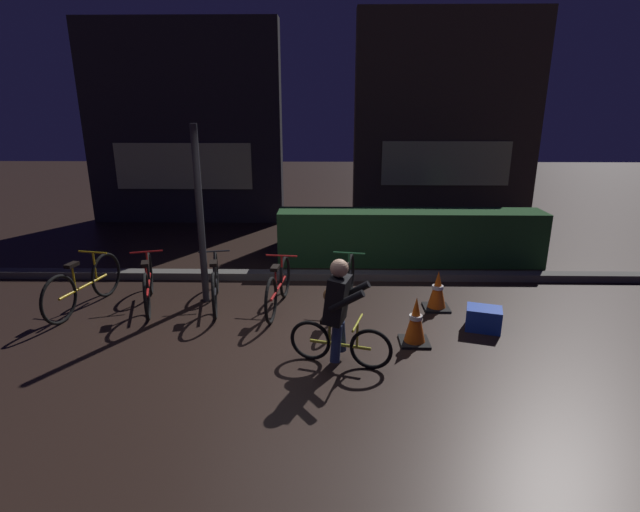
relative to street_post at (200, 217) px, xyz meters
name	(u,v)px	position (x,y,z in m)	size (l,w,h in m)	color
ground_plane	(303,338)	(1.52, -1.20, -1.29)	(40.00, 40.00, 0.00)	black
sidewalk_curb	(310,275)	(1.52, 1.00, -1.23)	(12.00, 0.24, 0.12)	#56544F
hedge_row	(410,237)	(3.32, 1.90, -0.80)	(4.80, 0.70, 0.99)	#214723
storefront_left	(183,125)	(-1.69, 5.30, 1.06)	(4.72, 0.54, 4.73)	#262328
storefront_right	(447,118)	(4.79, 6.00, 1.22)	(4.63, 0.54, 5.05)	#42382D
street_post	(200,217)	(0.00, 0.00, 0.00)	(0.10, 0.10, 2.58)	#2D2D33
parked_bike_leftmost	(84,285)	(-1.65, -0.32, -0.94)	(0.46, 1.67, 0.78)	black
parked_bike_left_mid	(148,283)	(-0.78, -0.19, -0.95)	(0.57, 1.58, 0.75)	black
parked_bike_center_left	(215,283)	(0.19, -0.14, -0.95)	(0.46, 1.60, 0.75)	black
parked_bike_center_right	(278,287)	(1.12, -0.27, -0.96)	(0.46, 1.58, 0.73)	black
parked_bike_right_mid	(346,286)	(2.08, -0.28, -0.94)	(0.46, 1.67, 0.77)	black
traffic_cone_near	(416,321)	(2.90, -1.30, -1.00)	(0.36, 0.36, 0.60)	black
traffic_cone_far	(437,291)	(3.40, -0.23, -1.01)	(0.36, 0.36, 0.57)	black
blue_crate	(484,319)	(3.86, -0.90, -1.14)	(0.44, 0.32, 0.30)	#193DB7
cyclist	(339,312)	(1.95, -1.80, -0.66)	(1.15, 0.62, 1.25)	black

